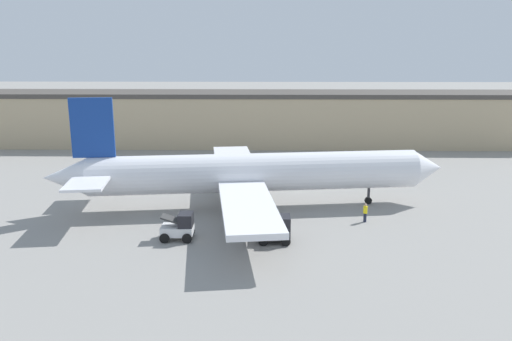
{
  "coord_description": "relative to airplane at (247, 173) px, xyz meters",
  "views": [
    {
      "loc": [
        0.84,
        -47.79,
        15.47
      ],
      "look_at": [
        0.0,
        0.0,
        3.84
      ],
      "focal_mm": 35.0,
      "sensor_mm": 36.0,
      "label": 1
    }
  ],
  "objects": [
    {
      "name": "belt_loader_truck",
      "position": [
        -5.28,
        -8.55,
        -2.49
      ],
      "size": [
        2.67,
        2.01,
        2.28
      ],
      "rotation": [
        0.0,
        0.0,
        -0.0
      ],
      "color": "silver",
      "rests_on": "ground_plane"
    },
    {
      "name": "terminal_building",
      "position": [
        -4.2,
        34.67,
        0.79
      ],
      "size": [
        98.02,
        10.93,
        8.72
      ],
      "color": "tan",
      "rests_on": "ground_plane"
    },
    {
      "name": "airplane",
      "position": [
        0.0,
        0.0,
        0.0
      ],
      "size": [
        39.61,
        31.99,
        11.16
      ],
      "rotation": [
        0.0,
        0.0,
        0.13
      ],
      "color": "white",
      "rests_on": "ground_plane"
    },
    {
      "name": "ground_crew_worker",
      "position": [
        11.04,
        -3.96,
        -2.63
      ],
      "size": [
        0.39,
        0.39,
        1.76
      ],
      "rotation": [
        0.0,
        0.0,
        2.91
      ],
      "color": "#1E2338",
      "rests_on": "ground_plane"
    },
    {
      "name": "ground_plane",
      "position": [
        0.93,
        0.12,
        -3.57
      ],
      "size": [
        400.0,
        400.0,
        0.0
      ],
      "primitive_type": "plane",
      "color": "gray"
    },
    {
      "name": "baggage_tug",
      "position": [
        2.84,
        -8.97,
        -2.54
      ],
      "size": [
        2.61,
        2.12,
        2.23
      ],
      "rotation": [
        0.0,
        0.0,
        -0.0
      ],
      "color": "#2D2D33",
      "rests_on": "ground_plane"
    }
  ]
}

